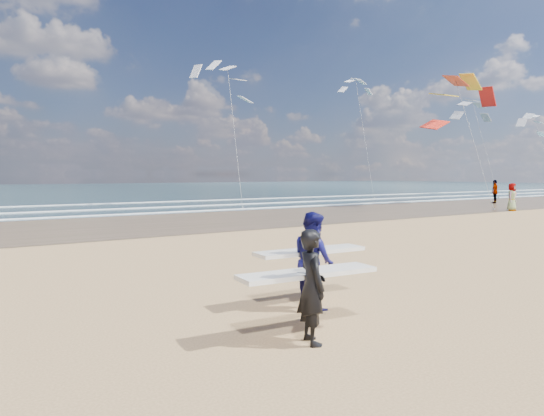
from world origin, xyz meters
TOP-DOWN VIEW (x-y plane):
  - wet_sand_strip at (20.00, 18.00)m, footprint 220.00×12.00m
  - ocean at (20.00, 72.00)m, footprint 220.00×100.00m
  - foam_breakers at (20.00, 28.10)m, footprint 220.00×11.70m
  - surfer_near at (-0.70, -0.34)m, footprint 2.24×1.05m
  - surfer_far at (0.42, 1.05)m, footprint 2.23×1.16m
  - beachgoer_0 at (25.56, 12.15)m, footprint 0.99×0.75m
  - beachgoer_1 at (32.14, 17.49)m, footprint 1.22×0.78m
  - kite_0 at (26.32, 16.33)m, footprint 8.03×4.98m
  - kite_1 at (12.68, 26.46)m, footprint 5.41×4.70m
  - kite_2 at (41.24, 24.88)m, footprint 6.02×4.76m
  - kite_4 at (61.97, 29.54)m, footprint 6.31×4.79m
  - kite_5 at (31.48, 32.20)m, footprint 4.47×4.59m

SIDE VIEW (x-z plane):
  - wet_sand_strip at x=20.00m, z-range 0.00..0.01m
  - ocean at x=20.00m, z-range 0.00..0.02m
  - foam_breakers at x=20.00m, z-range 0.02..0.08m
  - surfer_near at x=-0.70m, z-range 0.02..1.66m
  - surfer_far at x=0.42m, z-range 0.01..1.75m
  - beachgoer_0 at x=25.56m, z-range 0.00..1.82m
  - beachgoer_1 at x=32.14m, z-range 0.00..1.94m
  - kite_1 at x=12.68m, z-range 0.46..12.14m
  - kite_2 at x=41.24m, z-range 0.67..12.13m
  - kite_4 at x=61.97m, z-range 0.79..12.46m
  - kite_0 at x=26.32m, z-range 1.38..12.26m
  - kite_5 at x=31.48m, z-range 0.17..13.82m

